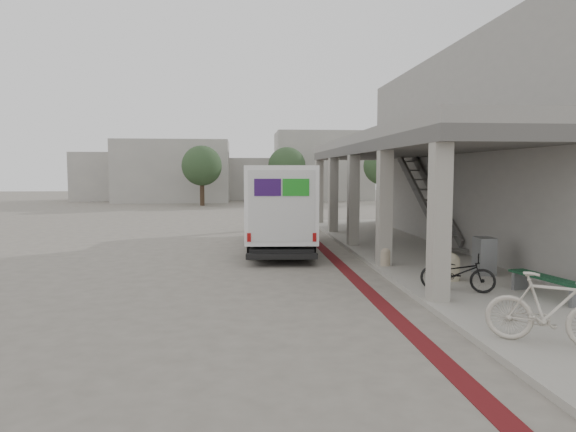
{
  "coord_description": "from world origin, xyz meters",
  "views": [
    {
      "loc": [
        -1.89,
        -13.49,
        2.75
      ],
      "look_at": [
        -0.69,
        -0.36,
        1.6
      ],
      "focal_mm": 32.0,
      "sensor_mm": 36.0,
      "label": 1
    }
  ],
  "objects": [
    {
      "name": "ground",
      "position": [
        0.0,
        0.0,
        0.0
      ],
      "size": [
        120.0,
        120.0,
        0.0
      ],
      "primitive_type": "plane",
      "color": "#686159",
      "rests_on": "ground"
    },
    {
      "name": "bike_lane_stripe",
      "position": [
        1.0,
        2.0,
        0.01
      ],
      "size": [
        0.35,
        40.0,
        0.01
      ],
      "primitive_type": "cube",
      "color": "#581114",
      "rests_on": "ground"
    },
    {
      "name": "sidewalk",
      "position": [
        4.0,
        0.0,
        0.06
      ],
      "size": [
        4.4,
        28.0,
        0.12
      ],
      "primitive_type": "cube",
      "color": "gray",
      "rests_on": "ground"
    },
    {
      "name": "transit_building",
      "position": [
        6.83,
        4.5,
        3.4
      ],
      "size": [
        7.6,
        17.0,
        7.0
      ],
      "color": "gray",
      "rests_on": "ground"
    },
    {
      "name": "distant_backdrop",
      "position": [
        -2.84,
        35.89,
        2.7
      ],
      "size": [
        28.0,
        10.0,
        6.5
      ],
      "color": "gray",
      "rests_on": "ground"
    },
    {
      "name": "tree_left",
      "position": [
        -5.0,
        28.0,
        3.18
      ],
      "size": [
        3.2,
        3.2,
        4.8
      ],
      "color": "#38281C",
      "rests_on": "ground"
    },
    {
      "name": "tree_mid",
      "position": [
        2.0,
        30.0,
        3.18
      ],
      "size": [
        3.2,
        3.2,
        4.8
      ],
      "color": "#38281C",
      "rests_on": "ground"
    },
    {
      "name": "tree_right",
      "position": [
        10.0,
        29.0,
        3.18
      ],
      "size": [
        3.2,
        3.2,
        4.8
      ],
      "color": "#38281C",
      "rests_on": "ground"
    },
    {
      "name": "fedex_truck",
      "position": [
        -0.51,
        4.31,
        1.56
      ],
      "size": [
        2.59,
        6.98,
        2.92
      ],
      "rotation": [
        0.0,
        0.0,
        -0.07
      ],
      "color": "black",
      "rests_on": "ground"
    },
    {
      "name": "bench",
      "position": [
        4.46,
        -3.51,
        0.43
      ],
      "size": [
        0.78,
        1.91,
        0.44
      ],
      "rotation": [
        0.0,
        0.0,
        0.21
      ],
      "color": "slate",
      "rests_on": "sidewalk"
    },
    {
      "name": "bollard_near",
      "position": [
        3.16,
        -1.63,
        0.45
      ],
      "size": [
        0.45,
        0.45,
        0.67
      ],
      "color": "tan",
      "rests_on": "sidewalk"
    },
    {
      "name": "bollard_far",
      "position": [
        2.1,
        0.43,
        0.4
      ],
      "size": [
        0.37,
        0.37,
        0.56
      ],
      "color": "tan",
      "rests_on": "sidewalk"
    },
    {
      "name": "utility_cabinet",
      "position": [
        4.3,
        -1.03,
        0.59
      ],
      "size": [
        0.46,
        0.59,
        0.95
      ],
      "primitive_type": "cube",
      "rotation": [
        0.0,
        0.0,
        -0.06
      ],
      "color": "gray",
      "rests_on": "sidewalk"
    },
    {
      "name": "bicycle_black",
      "position": [
        2.83,
        -2.78,
        0.54
      ],
      "size": [
        1.67,
        1.18,
        0.83
      ],
      "primitive_type": "imported",
      "rotation": [
        0.0,
        0.0,
        1.12
      ],
      "color": "black",
      "rests_on": "sidewalk"
    },
    {
      "name": "bicycle_cream",
      "position": [
        2.74,
        -6.3,
        0.67
      ],
      "size": [
        1.83,
        1.43,
        1.11
      ],
      "primitive_type": "imported",
      "rotation": [
        0.0,
        0.0,
        1.0
      ],
      "color": "#BDB5A6",
      "rests_on": "sidewalk"
    }
  ]
}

